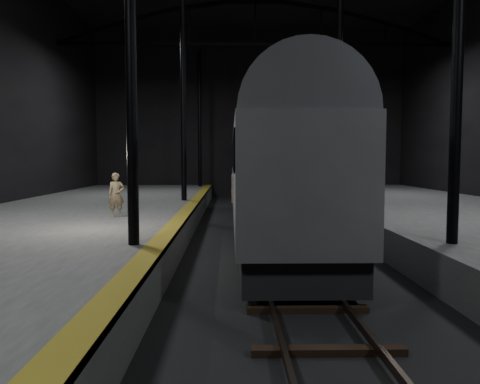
{
  "coord_description": "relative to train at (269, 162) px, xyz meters",
  "views": [
    {
      "loc": [
        -1.51,
        -14.99,
        3.01
      ],
      "look_at": [
        -1.22,
        -0.55,
        2.0
      ],
      "focal_mm": 35.0,
      "sensor_mm": 36.0,
      "label": 1
    }
  ],
  "objects": [
    {
      "name": "ground",
      "position": [
        0.0,
        -3.57,
        -2.92
      ],
      "size": [
        44.0,
        44.0,
        0.0
      ],
      "primitive_type": "plane",
      "color": "black",
      "rests_on": "ground"
    },
    {
      "name": "platform_left",
      "position": [
        -7.5,
        -3.57,
        -2.42
      ],
      "size": [
        9.0,
        43.8,
        1.0
      ],
      "primitive_type": "cube",
      "color": "#4A4A47",
      "rests_on": "ground"
    },
    {
      "name": "tactile_strip",
      "position": [
        -3.25,
        -3.57,
        -1.91
      ],
      "size": [
        0.5,
        43.8,
        0.01
      ],
      "primitive_type": "cube",
      "color": "olive",
      "rests_on": "platform_left"
    },
    {
      "name": "track",
      "position": [
        0.0,
        -3.57,
        -2.85
      ],
      "size": [
        2.4,
        43.0,
        0.24
      ],
      "color": "#3F3328",
      "rests_on": "ground"
    },
    {
      "name": "train",
      "position": [
        0.0,
        0.0,
        0.0
      ],
      "size": [
        2.93,
        19.55,
        5.23
      ],
      "color": "#9C9FA4",
      "rests_on": "ground"
    },
    {
      "name": "woman",
      "position": [
        -5.51,
        -2.19,
        -1.14
      ],
      "size": [
        0.65,
        0.52,
        1.55
      ],
      "primitive_type": "imported",
      "rotation": [
        0.0,
        0.0,
        0.3
      ],
      "color": "#907D58",
      "rests_on": "platform_left"
    }
  ]
}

